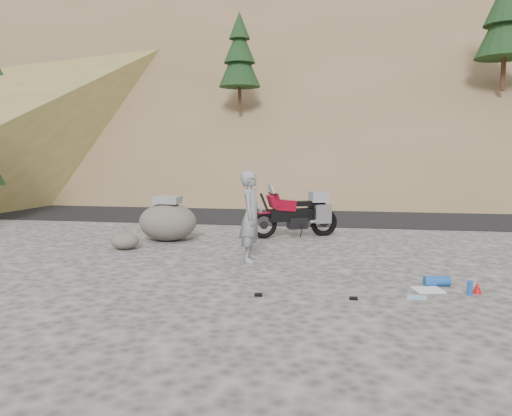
% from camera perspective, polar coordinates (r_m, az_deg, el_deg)
% --- Properties ---
extents(ground, '(140.00, 140.00, 0.00)m').
position_cam_1_polar(ground, '(9.99, 5.42, -7.04)').
color(ground, '#474441').
rests_on(ground, ground).
extents(road, '(120.00, 7.00, 0.05)m').
position_cam_1_polar(road, '(18.85, 7.24, -0.58)').
color(road, black).
rests_on(road, ground).
extents(hillside, '(120.00, 73.00, 46.72)m').
position_cam_1_polar(hillside, '(51.31, 8.67, 16.39)').
color(hillside, brown).
rests_on(hillside, ground).
extents(motorcycle, '(2.32, 1.29, 1.47)m').
position_cam_1_polar(motorcycle, '(13.57, 4.91, -0.69)').
color(motorcycle, black).
rests_on(motorcycle, ground).
extents(man, '(0.50, 0.73, 1.93)m').
position_cam_1_polar(man, '(10.73, -0.56, -6.06)').
color(man, gray).
rests_on(man, ground).
extents(boulder, '(1.77, 1.61, 1.16)m').
position_cam_1_polar(boulder, '(13.21, -10.04, -1.51)').
color(boulder, '#514C46').
rests_on(boulder, ground).
extents(small_rock, '(0.80, 0.75, 0.40)m').
position_cam_1_polar(small_rock, '(12.34, -14.76, -3.64)').
color(small_rock, '#514C46').
rests_on(small_rock, ground).
extents(gear_white_cloth, '(0.54, 0.50, 0.02)m').
position_cam_1_polar(gear_white_cloth, '(9.03, 19.05, -8.83)').
color(gear_white_cloth, white).
rests_on(gear_white_cloth, ground).
extents(gear_blue_mat, '(0.46, 0.24, 0.18)m').
position_cam_1_polar(gear_blue_mat, '(9.34, 19.98, -7.85)').
color(gear_blue_mat, '#1B50A3').
rests_on(gear_blue_mat, ground).
extents(gear_bottle, '(0.11, 0.11, 0.24)m').
position_cam_1_polar(gear_bottle, '(8.94, 23.25, -8.41)').
color(gear_bottle, '#1B50A3').
rests_on(gear_bottle, ground).
extents(gear_funnel, '(0.19, 0.19, 0.19)m').
position_cam_1_polar(gear_funnel, '(9.12, 23.97, -8.32)').
color(gear_funnel, red).
rests_on(gear_funnel, ground).
extents(gear_glove_a, '(0.13, 0.09, 0.04)m').
position_cam_1_polar(gear_glove_a, '(8.19, 11.08, -10.10)').
color(gear_glove_a, black).
rests_on(gear_glove_a, ground).
extents(gear_glove_b, '(0.14, 0.11, 0.04)m').
position_cam_1_polar(gear_glove_b, '(8.22, 0.26, -9.88)').
color(gear_glove_b, black).
rests_on(gear_glove_b, ground).
extents(gear_blue_cloth, '(0.32, 0.25, 0.01)m').
position_cam_1_polar(gear_blue_cloth, '(8.55, 17.91, -9.68)').
color(gear_blue_cloth, '#85B1CE').
rests_on(gear_blue_cloth, ground).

